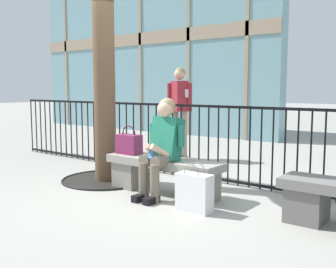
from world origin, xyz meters
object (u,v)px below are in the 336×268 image
(handbag_on_bench, at_px, (129,144))
(shopping_bag, at_px, (194,192))
(bystander_at_railing, at_px, (179,106))
(stone_bench, at_px, (163,172))
(seated_person_with_phone, at_px, (162,144))

(handbag_on_bench, height_order, shopping_bag, handbag_on_bench)
(shopping_bag, distance_m, bystander_at_railing, 3.36)
(handbag_on_bench, xyz_separation_m, bystander_at_railing, (-0.75, 2.17, 0.41))
(stone_bench, distance_m, seated_person_with_phone, 0.41)
(bystander_at_railing, bearing_deg, stone_bench, -58.28)
(stone_bench, distance_m, shopping_bag, 0.82)
(seated_person_with_phone, bearing_deg, handbag_on_bench, 169.93)
(handbag_on_bench, height_order, bystander_at_railing, bystander_at_railing)
(seated_person_with_phone, height_order, handbag_on_bench, seated_person_with_phone)
(seated_person_with_phone, relative_size, bystander_at_railing, 0.71)
(stone_bench, bearing_deg, shopping_bag, -27.09)
(handbag_on_bench, relative_size, shopping_bag, 0.72)
(seated_person_with_phone, distance_m, bystander_at_railing, 2.72)
(stone_bench, bearing_deg, seated_person_with_phone, -55.63)
(seated_person_with_phone, relative_size, shopping_bag, 2.29)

